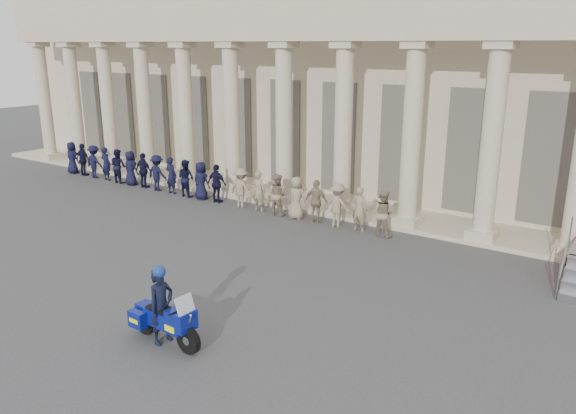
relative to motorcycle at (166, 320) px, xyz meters
The scene contains 5 objects.
ground 3.64m from the motorcycle, 140.72° to the left, with size 90.00×90.00×0.00m, color #3D3D40.
building 17.70m from the motorcycle, 99.28° to the left, with size 40.00×12.50×9.00m.
officer_rank 11.86m from the motorcycle, 130.20° to the left, with size 17.53×0.60×1.58m.
motorcycle is the anchor object (origin of this frame).
rider 0.34m from the motorcycle, behind, with size 0.43×0.63×1.77m.
Camera 1 is at (11.02, -9.70, 6.19)m, focal length 35.00 mm.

